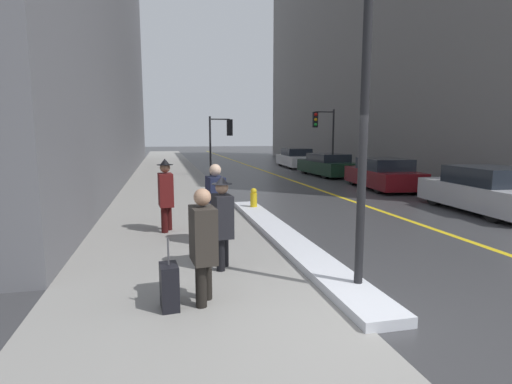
% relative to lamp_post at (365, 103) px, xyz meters
% --- Properties ---
extents(ground_plane, '(160.00, 160.00, 0.00)m').
position_rel_lamp_post_xyz_m(ground_plane, '(-0.37, -0.90, -2.66)').
color(ground_plane, '#38383A').
extents(sidewalk_slab, '(4.00, 80.00, 0.01)m').
position_rel_lamp_post_xyz_m(sidewalk_slab, '(-2.37, 14.10, -2.66)').
color(sidewalk_slab, gray).
rests_on(sidewalk_slab, ground).
extents(road_centre_stripe, '(0.16, 80.00, 0.00)m').
position_rel_lamp_post_xyz_m(road_centre_stripe, '(3.63, 14.10, -2.66)').
color(road_centre_stripe, gold).
rests_on(road_centre_stripe, ground).
extents(snow_bank_curb, '(0.66, 8.47, 0.14)m').
position_rel_lamp_post_xyz_m(snow_bank_curb, '(-0.18, 3.07, -2.59)').
color(snow_bank_curb, silver).
rests_on(snow_bank_curb, ground).
extents(building_facade_right, '(6.00, 36.00, 18.57)m').
position_rel_lamp_post_xyz_m(building_facade_right, '(12.63, 21.10, 6.62)').
color(building_facade_right, slate).
rests_on(building_facade_right, ground).
extents(lamp_post, '(0.28, 0.28, 4.39)m').
position_rel_lamp_post_xyz_m(lamp_post, '(0.00, 0.00, 0.00)').
color(lamp_post, black).
rests_on(lamp_post, ground).
extents(traffic_light_near, '(1.31, 0.32, 3.27)m').
position_rel_lamp_post_xyz_m(traffic_light_near, '(0.62, 17.13, -0.31)').
color(traffic_light_near, black).
rests_on(traffic_light_near, ground).
extents(traffic_light_far, '(1.31, 0.33, 3.75)m').
position_rel_lamp_post_xyz_m(traffic_light_far, '(6.50, 17.16, 0.05)').
color(traffic_light_far, black).
rests_on(traffic_light_far, ground).
extents(pedestrian_trailing, '(0.34, 0.73, 1.56)m').
position_rel_lamp_post_xyz_m(pedestrian_trailing, '(-2.19, 0.12, -1.80)').
color(pedestrian_trailing, black).
rests_on(pedestrian_trailing, ground).
extents(pedestrian_with_shoulder_bag, '(0.34, 0.71, 1.58)m').
position_rel_lamp_post_xyz_m(pedestrian_with_shoulder_bag, '(-1.74, 1.45, -1.80)').
color(pedestrian_with_shoulder_bag, black).
rests_on(pedestrian_with_shoulder_bag, ground).
extents(pedestrian_nearside, '(0.36, 0.76, 1.66)m').
position_rel_lamp_post_xyz_m(pedestrian_nearside, '(-1.64, 3.02, -1.74)').
color(pedestrian_nearside, black).
rests_on(pedestrian_nearside, ground).
extents(pedestrian_in_fedora, '(0.36, 0.55, 1.71)m').
position_rel_lamp_post_xyz_m(pedestrian_in_fedora, '(-2.62, 4.35, -1.73)').
color(pedestrian_in_fedora, '#340C0C').
rests_on(pedestrian_in_fedora, ground).
extents(parked_car_silver, '(2.15, 4.32, 1.34)m').
position_rel_lamp_post_xyz_m(parked_car_silver, '(6.54, 4.68, -2.03)').
color(parked_car_silver, '#B2B2B7').
rests_on(parked_car_silver, ground).
extents(parked_car_maroon, '(2.20, 4.52, 1.28)m').
position_rel_lamp_post_xyz_m(parked_car_maroon, '(6.37, 10.11, -2.05)').
color(parked_car_maroon, '#600F14').
rests_on(parked_car_maroon, ground).
extents(parked_car_dark_green, '(1.93, 4.72, 1.24)m').
position_rel_lamp_post_xyz_m(parked_car_dark_green, '(6.30, 15.80, -2.07)').
color(parked_car_dark_green, black).
rests_on(parked_car_dark_green, ground).
extents(parked_car_white, '(2.06, 4.90, 1.33)m').
position_rel_lamp_post_xyz_m(parked_car_white, '(6.58, 22.06, -2.03)').
color(parked_car_white, silver).
rests_on(parked_car_white, ground).
extents(rolling_suitcase, '(0.25, 0.38, 0.95)m').
position_rel_lamp_post_xyz_m(rolling_suitcase, '(-2.64, 0.02, -2.36)').
color(rolling_suitcase, black).
rests_on(rolling_suitcase, ground).
extents(fire_hydrant, '(0.20, 0.20, 0.70)m').
position_rel_lamp_post_xyz_m(fire_hydrant, '(-0.09, 6.34, -2.32)').
color(fire_hydrant, gold).
rests_on(fire_hydrant, ground).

